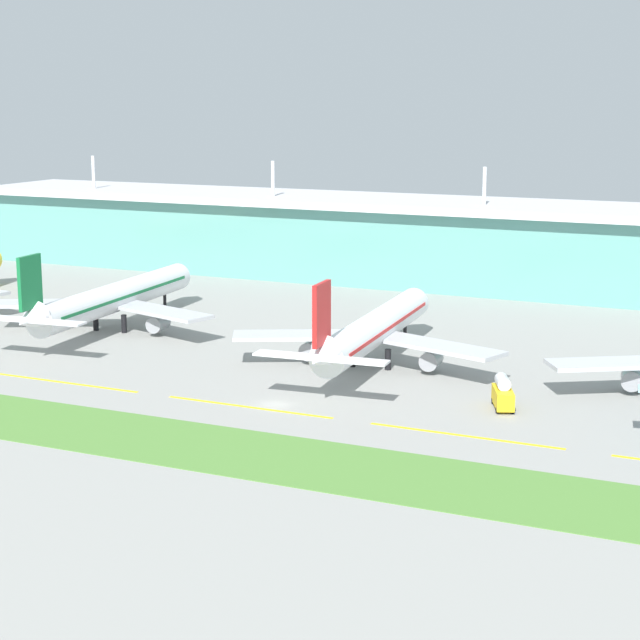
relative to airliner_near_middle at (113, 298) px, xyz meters
The scene contains 9 objects.
ground_plane 64.51m from the airliner_near_middle, 32.59° to the right, with size 600.00×600.00×0.00m, color gray.
terminal_building 96.13m from the airliner_near_middle, 55.73° to the left, with size 288.00×34.00×29.71m.
airliner_near_middle is the anchor object (origin of this frame).
airliner_center 58.71m from the airliner_near_middle, ahead, with size 48.63×61.47×18.90m.
taxiway_stripe_mid_west 41.70m from the airliner_near_middle, 65.50° to the right, with size 28.00×0.70×0.04m, color yellow.
taxiway_stripe_centre 63.69m from the airliner_near_middle, 36.28° to the right, with size 28.00×0.70×0.04m, color yellow.
taxiway_stripe_mid_east 93.20m from the airliner_near_middle, 23.78° to the right, with size 28.00×0.70×0.04m, color yellow.
grass_verge 78.72m from the airliner_near_middle, 46.43° to the right, with size 300.00×18.00×0.10m, color #518438.
fuel_truck 88.89m from the airliner_near_middle, 14.27° to the right, with size 5.21×7.64×4.95m.
Camera 1 is at (74.13, -143.68, 46.36)m, focal length 61.80 mm.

